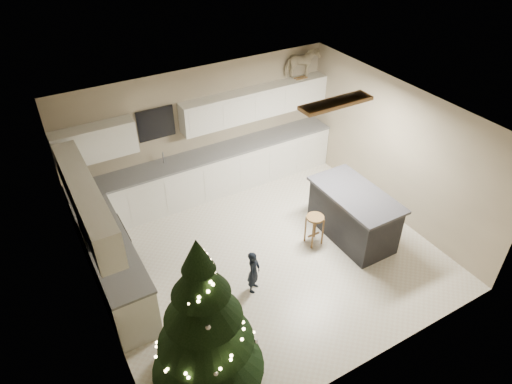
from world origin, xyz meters
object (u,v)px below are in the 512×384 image
(toddler, at_px, (254,272))
(rocking_horse, at_px, (302,63))
(island, at_px, (353,215))
(christmas_tree, at_px, (205,328))
(bar_stool, at_px, (315,223))

(toddler, bearing_deg, rocking_horse, 5.76)
(island, relative_size, toddler, 2.19)
(island, relative_size, rocking_horse, 2.36)
(rocking_horse, bearing_deg, christmas_tree, 140.47)
(island, xyz_separation_m, toddler, (-2.20, -0.25, -0.09))
(bar_stool, bearing_deg, christmas_tree, -152.10)
(christmas_tree, distance_m, rocking_horse, 5.79)
(toddler, height_order, rocking_horse, rocking_horse)
(christmas_tree, bearing_deg, toddler, 38.93)
(bar_stool, distance_m, rocking_horse, 3.35)
(rocking_horse, bearing_deg, bar_stool, 158.70)
(christmas_tree, xyz_separation_m, rocking_horse, (4.05, 3.92, 1.31))
(island, xyz_separation_m, bar_stool, (-0.71, 0.18, -0.03))
(toddler, bearing_deg, island, -33.80)
(bar_stool, bearing_deg, island, -13.83)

